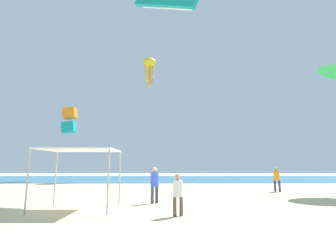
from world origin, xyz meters
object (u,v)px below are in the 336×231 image
object	(u,v)px
person_near_tent	(155,182)
person_leftmost	(178,191)
kite_octopus_yellow	(150,64)
canopy_tent	(80,152)
person_central	(277,177)
kite_box_orange	(70,120)

from	to	relation	value
person_near_tent	person_leftmost	size ratio (longest dim) A/B	1.14
person_leftmost	kite_octopus_yellow	xyz separation A→B (m)	(-2.87, 27.05, 15.85)
person_leftmost	canopy_tent	bearing A→B (deg)	133.13
canopy_tent	person_leftmost	xyz separation A→B (m)	(4.39, -1.65, -1.58)
person_leftmost	kite_octopus_yellow	world-z (taller)	kite_octopus_yellow
person_central	kite_box_orange	distance (m)	26.76
canopy_tent	kite_octopus_yellow	size ratio (longest dim) A/B	0.72
person_near_tent	person_central	xyz separation A→B (m)	(8.84, 6.01, -0.03)
person_central	kite_octopus_yellow	bearing A→B (deg)	-29.13
person_near_tent	kite_octopus_yellow	world-z (taller)	kite_octopus_yellow
canopy_tent	kite_box_orange	world-z (taller)	kite_box_orange
canopy_tent	kite_octopus_yellow	bearing A→B (deg)	86.57
person_near_tent	kite_box_orange	size ratio (longest dim) A/B	0.53
kite_box_orange	canopy_tent	bearing A→B (deg)	20.20
person_leftmost	person_central	xyz separation A→B (m)	(7.80, 9.56, 0.10)
person_leftmost	kite_octopus_yellow	bearing A→B (deg)	69.77
person_leftmost	kite_box_orange	world-z (taller)	kite_box_orange
kite_octopus_yellow	kite_box_orange	size ratio (longest dim) A/B	1.32
canopy_tent	person_near_tent	xyz separation A→B (m)	(3.35, 1.90, -1.44)
person_leftmost	kite_box_orange	xyz separation A→B (m)	(-13.30, 24.56, 6.91)
kite_box_orange	kite_octopus_yellow	bearing A→B (deg)	102.41
person_near_tent	kite_box_orange	xyz separation A→B (m)	(-12.25, 21.00, 6.78)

